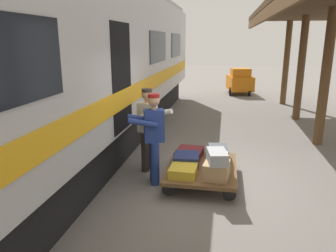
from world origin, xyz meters
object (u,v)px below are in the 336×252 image
(suitcase_maroon_trunk, at_px, (189,153))
(suitcase_navy_fabric, at_px, (187,160))
(train_car, at_px, (48,71))
(suitcase_gray_aluminum, at_px, (217,157))
(luggage_cart, at_px, (202,169))
(porter_by_door, at_px, (148,127))
(suitcase_tan_vintage, at_px, (217,170))
(baggage_tug, at_px, (240,82))
(suitcase_yellow_case, at_px, (183,171))
(suitcase_cream_canvas, at_px, (217,161))
(porter_in_overalls, at_px, (153,136))
(suitcase_slate_roller, at_px, (218,153))

(suitcase_maroon_trunk, height_order, suitcase_navy_fabric, suitcase_navy_fabric)
(train_car, distance_m, suitcase_gray_aluminum, 3.63)
(luggage_cart, distance_m, suitcase_navy_fabric, 0.33)
(suitcase_gray_aluminum, xyz_separation_m, porter_by_door, (1.42, -0.87, 0.23))
(suitcase_gray_aluminum, bearing_deg, luggage_cart, -59.09)
(suitcase_tan_vintage, bearing_deg, suitcase_maroon_trunk, -58.44)
(baggage_tug, bearing_deg, suitcase_yellow_case, 83.07)
(luggage_cart, bearing_deg, suitcase_yellow_case, 58.44)
(suitcase_navy_fabric, xyz_separation_m, suitcase_cream_canvas, (-0.59, 0.00, 0.01))
(suitcase_navy_fabric, distance_m, suitcase_cream_canvas, 0.59)
(porter_in_overalls, bearing_deg, luggage_cart, -166.52)
(train_car, height_order, suitcase_slate_roller, train_car)
(baggage_tug, bearing_deg, suitcase_cream_canvas, 85.83)
(suitcase_gray_aluminum, bearing_deg, train_car, -8.96)
(suitcase_cream_canvas, height_order, suitcase_gray_aluminum, suitcase_gray_aluminum)
(suitcase_gray_aluminum, xyz_separation_m, porter_in_overalls, (1.19, -0.27, 0.23))
(train_car, distance_m, suitcase_maroon_trunk, 3.24)
(suitcase_cream_canvas, bearing_deg, porter_in_overalls, 10.24)
(train_car, height_order, suitcase_navy_fabric, train_car)
(train_car, relative_size, porter_by_door, 11.21)
(suitcase_cream_canvas, height_order, porter_in_overalls, porter_in_overalls)
(luggage_cart, distance_m, suitcase_maroon_trunk, 0.57)
(suitcase_gray_aluminum, height_order, baggage_tug, baggage_tug)
(train_car, height_order, porter_by_door, train_car)
(suitcase_yellow_case, height_order, suitcase_cream_canvas, suitcase_cream_canvas)
(suitcase_navy_fabric, xyz_separation_m, suitcase_gray_aluminum, (-0.58, 0.49, 0.28))
(suitcase_yellow_case, relative_size, suitcase_cream_canvas, 1.18)
(suitcase_yellow_case, bearing_deg, train_car, -10.63)
(train_car, xyz_separation_m, suitcase_tan_vintage, (-3.32, 0.51, -1.62))
(train_car, distance_m, suitcase_tan_vintage, 3.73)
(luggage_cart, height_order, baggage_tug, baggage_tug)
(luggage_cart, height_order, porter_in_overalls, porter_in_overalls)
(suitcase_yellow_case, height_order, baggage_tug, baggage_tug)
(suitcase_cream_canvas, bearing_deg, suitcase_tan_vintage, 90.00)
(suitcase_navy_fabric, xyz_separation_m, porter_by_door, (0.83, -0.38, 0.51))
(suitcase_navy_fabric, height_order, porter_by_door, porter_by_door)
(suitcase_navy_fabric, bearing_deg, train_car, -0.78)
(suitcase_slate_roller, bearing_deg, suitcase_tan_vintage, 90.00)
(suitcase_cream_canvas, bearing_deg, luggage_cart, 0.00)
(luggage_cart, bearing_deg, baggage_tug, -95.70)
(train_car, xyz_separation_m, suitcase_cream_canvas, (-3.32, 0.04, -1.63))
(suitcase_slate_roller, bearing_deg, suitcase_cream_canvas, 90.00)
(train_car, relative_size, baggage_tug, 10.23)
(porter_in_overalls, bearing_deg, baggage_tug, -100.14)
(luggage_cart, distance_m, suitcase_slate_roller, 0.58)
(baggage_tug, bearing_deg, suitcase_gray_aluminum, 86.00)
(suitcase_cream_canvas, relative_size, porter_by_door, 0.26)
(train_car, height_order, suitcase_yellow_case, train_car)
(porter_by_door, bearing_deg, suitcase_yellow_case, 134.25)
(suitcase_slate_roller, xyz_separation_m, porter_in_overalls, (1.19, 0.69, 0.50))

